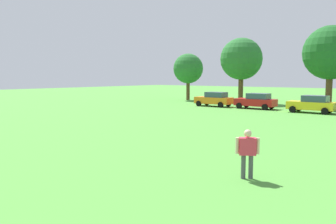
{
  "coord_description": "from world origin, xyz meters",
  "views": [
    {
      "loc": [
        9.86,
        1.68,
        3.5
      ],
      "look_at": [
        2.85,
        10.64,
        2.31
      ],
      "focal_mm": 36.75,
      "sensor_mm": 36.0,
      "label": 1
    }
  ],
  "objects_px": {
    "tree_far_left": "(188,69)",
    "parked_car_orange_0": "(214,99)",
    "parked_car_red_1": "(256,101)",
    "tree_right": "(331,53)",
    "tree_left": "(241,59)",
    "adult_bystander": "(247,150)",
    "parked_car_yellow_2": "(312,104)"
  },
  "relations": [
    {
      "from": "tree_left",
      "to": "tree_right",
      "type": "bearing_deg",
      "value": -12.63
    },
    {
      "from": "adult_bystander",
      "to": "parked_car_red_1",
      "type": "height_order",
      "value": "adult_bystander"
    },
    {
      "from": "adult_bystander",
      "to": "tree_left",
      "type": "bearing_deg",
      "value": -94.99
    },
    {
      "from": "parked_car_red_1",
      "to": "adult_bystander",
      "type": "bearing_deg",
      "value": 113.09
    },
    {
      "from": "tree_far_left",
      "to": "tree_right",
      "type": "height_order",
      "value": "tree_right"
    },
    {
      "from": "tree_left",
      "to": "tree_right",
      "type": "distance_m",
      "value": 11.64
    },
    {
      "from": "parked_car_red_1",
      "to": "tree_left",
      "type": "bearing_deg",
      "value": -52.2
    },
    {
      "from": "parked_car_orange_0",
      "to": "tree_left",
      "type": "relative_size",
      "value": 0.51
    },
    {
      "from": "parked_car_red_1",
      "to": "tree_left",
      "type": "xyz_separation_m",
      "value": [
        -5.0,
        6.45,
        4.86
      ]
    },
    {
      "from": "parked_car_red_1",
      "to": "tree_right",
      "type": "distance_m",
      "value": 9.01
    },
    {
      "from": "parked_car_orange_0",
      "to": "parked_car_red_1",
      "type": "distance_m",
      "value": 5.08
    },
    {
      "from": "adult_bystander",
      "to": "parked_car_red_1",
      "type": "distance_m",
      "value": 26.38
    },
    {
      "from": "parked_car_orange_0",
      "to": "tree_right",
      "type": "distance_m",
      "value": 13.16
    },
    {
      "from": "adult_bystander",
      "to": "tree_right",
      "type": "xyz_separation_m",
      "value": [
        -3.99,
        28.17,
        4.9
      ]
    },
    {
      "from": "parked_car_yellow_2",
      "to": "parked_car_orange_0",
      "type": "bearing_deg",
      "value": -2.23
    },
    {
      "from": "parked_car_red_1",
      "to": "tree_right",
      "type": "xyz_separation_m",
      "value": [
        6.36,
        3.9,
        5.06
      ]
    },
    {
      "from": "parked_car_orange_0",
      "to": "parked_car_yellow_2",
      "type": "distance_m",
      "value": 11.07
    },
    {
      "from": "parked_car_red_1",
      "to": "parked_car_yellow_2",
      "type": "distance_m",
      "value": 6.02
    },
    {
      "from": "tree_far_left",
      "to": "parked_car_orange_0",
      "type": "bearing_deg",
      "value": -39.37
    },
    {
      "from": "parked_car_red_1",
      "to": "tree_far_left",
      "type": "height_order",
      "value": "tree_far_left"
    },
    {
      "from": "parked_car_orange_0",
      "to": "tree_far_left",
      "type": "bearing_deg",
      "value": -39.37
    },
    {
      "from": "parked_car_red_1",
      "to": "parked_car_yellow_2",
      "type": "height_order",
      "value": "same"
    },
    {
      "from": "parked_car_yellow_2",
      "to": "tree_far_left",
      "type": "relative_size",
      "value": 0.63
    },
    {
      "from": "parked_car_red_1",
      "to": "tree_far_left",
      "type": "relative_size",
      "value": 0.63
    },
    {
      "from": "parked_car_orange_0",
      "to": "tree_far_left",
      "type": "xyz_separation_m",
      "value": [
        -8.59,
        7.05,
        3.74
      ]
    },
    {
      "from": "tree_far_left",
      "to": "tree_left",
      "type": "relative_size",
      "value": 0.8
    },
    {
      "from": "adult_bystander",
      "to": "tree_right",
      "type": "relative_size",
      "value": 0.19
    },
    {
      "from": "adult_bystander",
      "to": "tree_left",
      "type": "relative_size",
      "value": 0.2
    },
    {
      "from": "parked_car_red_1",
      "to": "tree_left",
      "type": "relative_size",
      "value": 0.51
    },
    {
      "from": "parked_car_orange_0",
      "to": "tree_left",
      "type": "height_order",
      "value": "tree_left"
    },
    {
      "from": "adult_bystander",
      "to": "tree_far_left",
      "type": "distance_m",
      "value": 39.44
    },
    {
      "from": "tree_far_left",
      "to": "tree_right",
      "type": "distance_m",
      "value": 20.27
    }
  ]
}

